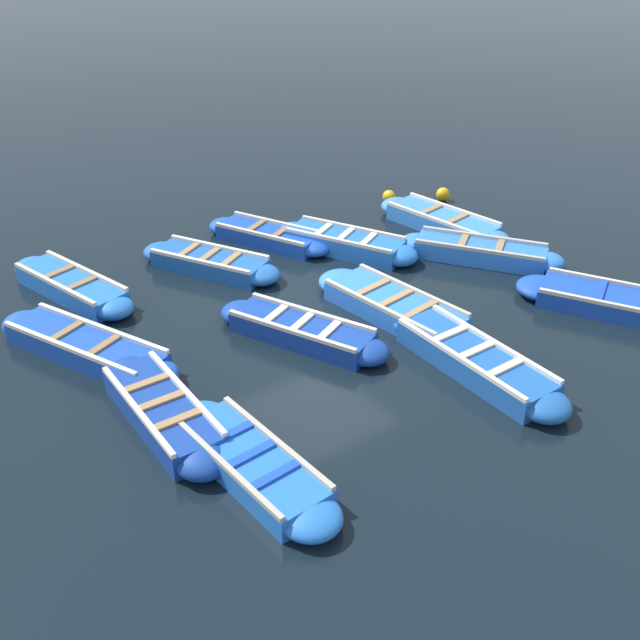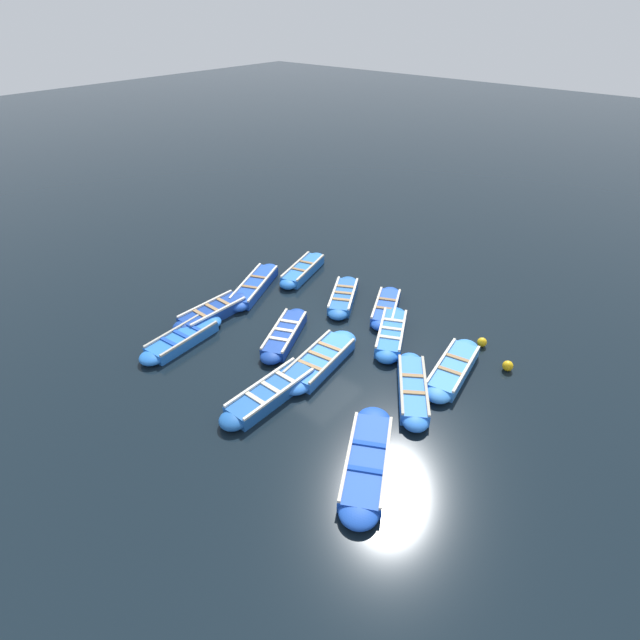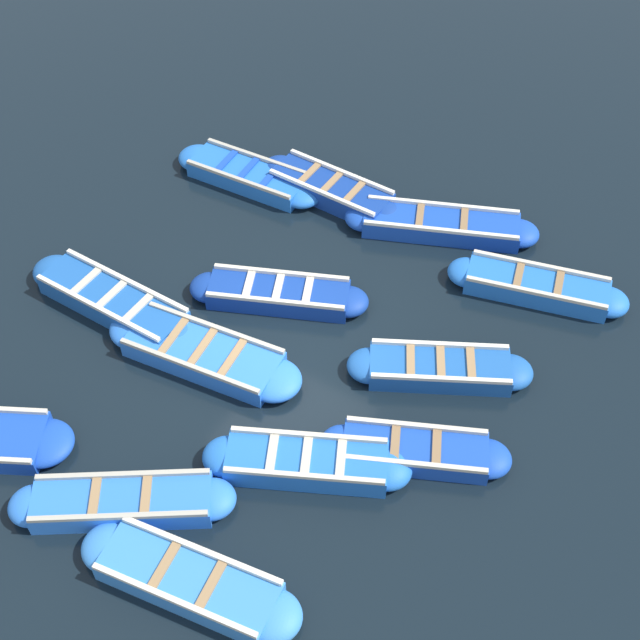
% 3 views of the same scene
% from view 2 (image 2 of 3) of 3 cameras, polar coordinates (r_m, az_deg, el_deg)
% --- Properties ---
extents(ground_plane, '(120.00, 120.00, 0.00)m').
position_cam_2_polar(ground_plane, '(17.32, -0.29, -2.03)').
color(ground_plane, black).
extents(boat_alongside, '(3.37, 0.89, 0.46)m').
position_cam_2_polar(boat_alongside, '(18.72, -12.17, 0.86)').
color(boat_alongside, navy).
rests_on(boat_alongside, ground).
extents(boat_tucked, '(3.16, 2.20, 0.42)m').
position_cam_2_polar(boat_tucked, '(19.31, 2.68, 2.65)').
color(boat_tucked, '#1E59AD').
rests_on(boat_tucked, ground).
extents(boat_near_quay, '(3.35, 2.04, 0.42)m').
position_cam_2_polar(boat_near_quay, '(17.19, -4.06, -1.67)').
color(boat_near_quay, navy).
rests_on(boat_near_quay, ground).
extents(boat_centre, '(3.43, 1.58, 0.43)m').
position_cam_2_polar(boat_centre, '(21.24, -1.95, 5.72)').
color(boat_centre, blue).
rests_on(boat_centre, ground).
extents(boat_stern_in, '(3.08, 1.98, 0.40)m').
position_cam_2_polar(boat_stern_in, '(18.80, 7.54, 1.40)').
color(boat_stern_in, '#1947B7').
rests_on(boat_stern_in, ground).
extents(boat_broadside, '(3.31, 2.18, 0.46)m').
position_cam_2_polar(boat_broadside, '(17.34, 8.15, -1.54)').
color(boat_broadside, blue).
rests_on(boat_broadside, ground).
extents(boat_mid_row, '(3.57, 1.35, 0.43)m').
position_cam_2_polar(boat_mid_row, '(16.18, 14.95, -5.44)').
color(boat_mid_row, '#3884E0').
rests_on(boat_mid_row, ground).
extents(boat_drifting, '(3.27, 2.56, 0.44)m').
position_cam_2_polar(boat_drifting, '(15.17, 10.54, -7.76)').
color(boat_drifting, blue).
rests_on(boat_drifting, ground).
extents(boat_far_corner, '(3.79, 1.41, 0.43)m').
position_cam_2_polar(boat_far_corner, '(15.98, 0.02, -4.64)').
color(boat_far_corner, blue).
rests_on(boat_far_corner, ground).
extents(boat_outer_right, '(3.74, 0.89, 0.46)m').
position_cam_2_polar(boat_outer_right, '(14.85, -5.62, -8.26)').
color(boat_outer_right, '#1E59AD').
rests_on(boat_outer_right, ground).
extents(boat_bow_out, '(3.92, 2.73, 0.40)m').
position_cam_2_polar(boat_bow_out, '(13.06, 5.38, -15.79)').
color(boat_bow_out, '#1947B7').
rests_on(boat_bow_out, ground).
extents(boat_outer_left, '(3.83, 2.22, 0.43)m').
position_cam_2_polar(boat_outer_left, '(20.19, -7.46, 3.87)').
color(boat_outer_left, '#1947B7').
rests_on(boat_outer_left, ground).
extents(boat_end_of_row, '(3.41, 1.07, 0.41)m').
position_cam_2_polar(boat_end_of_row, '(17.59, -15.46, -2.08)').
color(boat_end_of_row, blue).
rests_on(boat_end_of_row, ground).
extents(buoy_orange_near, '(0.34, 0.34, 0.34)m').
position_cam_2_polar(buoy_orange_near, '(16.87, 20.67, -4.92)').
color(buoy_orange_near, '#EAB214').
rests_on(buoy_orange_near, ground).
extents(buoy_yellow_far, '(0.32, 0.32, 0.32)m').
position_cam_2_polar(buoy_yellow_far, '(17.69, 18.03, -2.43)').
color(buoy_yellow_far, '#EAB214').
rests_on(buoy_yellow_far, ground).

